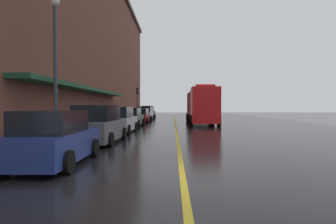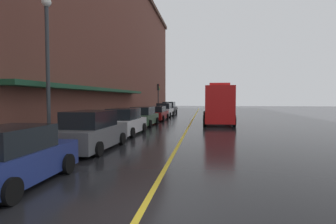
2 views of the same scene
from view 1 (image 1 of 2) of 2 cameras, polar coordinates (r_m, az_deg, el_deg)
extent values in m
plane|color=black|center=(32.43, 1.42, -2.06)|extent=(112.00, 112.00, 0.00)
cube|color=gray|center=(32.97, -9.42, -1.89)|extent=(2.40, 70.00, 0.15)
cube|color=gold|center=(32.43, 1.42, -2.05)|extent=(0.16, 70.00, 0.01)
cube|color=brown|center=(34.55, -20.73, 13.27)|extent=(10.58, 64.00, 18.22)
cube|color=#19472D|center=(24.33, -14.80, 4.16)|extent=(1.20, 22.40, 0.24)
cube|color=navy|center=(9.70, -21.26, -6.09)|extent=(1.74, 4.26, 0.82)
cube|color=black|center=(9.44, -21.77, -1.77)|extent=(1.56, 2.35, 0.67)
cylinder|color=black|center=(11.28, -22.86, -6.46)|extent=(0.22, 0.64, 0.64)
cylinder|color=black|center=(10.71, -14.21, -6.81)|extent=(0.22, 0.64, 0.64)
cylinder|color=black|center=(8.95, -29.71, -8.48)|extent=(0.22, 0.64, 0.64)
cylinder|color=black|center=(8.22, -19.02, -9.25)|extent=(0.22, 0.64, 0.64)
cube|color=#595B60|center=(14.86, -13.36, -3.38)|extent=(2.01, 4.84, 0.92)
cube|color=black|center=(14.59, -13.63, -0.18)|extent=(1.76, 2.68, 0.75)
cylinder|color=black|center=(16.57, -15.07, -4.02)|extent=(0.24, 0.65, 0.64)
cylinder|color=black|center=(16.10, -8.65, -4.14)|extent=(0.24, 0.65, 0.64)
cylinder|color=black|center=(13.79, -18.86, -5.07)|extent=(0.24, 0.65, 0.64)
cylinder|color=black|center=(13.22, -11.20, -5.30)|extent=(0.24, 0.65, 0.64)
cube|color=silver|center=(20.16, -9.55, -2.26)|extent=(1.96, 4.65, 0.87)
cube|color=black|center=(19.91, -9.70, -0.04)|extent=(1.71, 2.58, 0.71)
cylinder|color=black|center=(21.77, -11.10, -2.79)|extent=(0.24, 0.65, 0.64)
cylinder|color=black|center=(21.40, -6.33, -2.84)|extent=(0.24, 0.65, 0.64)
cylinder|color=black|center=(19.03, -13.17, -3.35)|extent=(0.24, 0.65, 0.64)
cylinder|color=black|center=(18.61, -7.74, -3.43)|extent=(0.24, 0.65, 0.64)
cube|color=#2D5133|center=(26.18, -7.33, -1.54)|extent=(1.97, 4.51, 0.82)
cube|color=black|center=(25.94, -7.43, 0.08)|extent=(1.71, 2.51, 0.67)
cylinder|color=black|center=(27.72, -8.67, -1.95)|extent=(0.24, 0.65, 0.64)
cylinder|color=black|center=(27.41, -4.93, -1.97)|extent=(0.24, 0.65, 0.64)
cylinder|color=black|center=(25.03, -9.96, -2.28)|extent=(0.24, 0.65, 0.64)
cylinder|color=black|center=(24.68, -5.83, -2.31)|extent=(0.24, 0.65, 0.64)
cube|color=maroon|center=(32.06, -5.48, -1.11)|extent=(1.92, 4.86, 0.76)
cube|color=black|center=(31.80, -5.54, 0.12)|extent=(1.69, 2.69, 0.62)
cylinder|color=black|center=(33.68, -6.70, -1.40)|extent=(0.23, 0.64, 0.64)
cylinder|color=black|center=(33.45, -3.57, -1.42)|extent=(0.23, 0.64, 0.64)
cylinder|color=black|center=(30.73, -7.56, -1.65)|extent=(0.23, 0.64, 0.64)
cylinder|color=black|center=(30.48, -4.13, -1.66)|extent=(0.23, 0.64, 0.64)
cube|color=silver|center=(37.96, -4.54, -0.67)|extent=(1.95, 4.22, 0.88)
cube|color=black|center=(37.74, -4.58, 0.53)|extent=(1.72, 2.34, 0.72)
cylinder|color=black|center=(39.37, -5.66, -1.04)|extent=(0.24, 0.65, 0.64)
cylinder|color=black|center=(39.15, -2.95, -1.05)|extent=(0.24, 0.65, 0.64)
cylinder|color=black|center=(36.82, -6.23, -1.19)|extent=(0.24, 0.65, 0.64)
cylinder|color=black|center=(36.58, -3.33, -1.20)|extent=(0.24, 0.65, 0.64)
cube|color=black|center=(43.33, -3.93, -0.41)|extent=(1.92, 4.46, 0.94)
cube|color=black|center=(43.10, -3.97, 0.71)|extent=(1.68, 2.47, 0.77)
cylinder|color=black|center=(44.81, -4.87, -0.78)|extent=(0.24, 0.65, 0.64)
cylinder|color=black|center=(44.60, -2.58, -0.79)|extent=(0.24, 0.65, 0.64)
cylinder|color=black|center=(42.10, -5.37, -0.90)|extent=(0.24, 0.65, 0.64)
cylinder|color=black|center=(41.88, -2.93, -0.91)|extent=(0.24, 0.65, 0.64)
cube|color=red|center=(26.00, 7.25, 1.32)|extent=(2.44, 2.58, 3.18)
cube|color=red|center=(30.76, 6.29, 1.05)|extent=(2.44, 6.26, 2.93)
cube|color=red|center=(26.06, 7.26, 5.08)|extent=(1.71, 0.60, 0.24)
cylinder|color=black|center=(26.28, 9.90, -1.72)|extent=(0.30, 1.00, 1.00)
cylinder|color=black|center=(26.02, 4.52, -1.74)|extent=(0.30, 1.00, 1.00)
cylinder|color=black|center=(30.15, 8.75, -1.36)|extent=(0.30, 1.00, 1.00)
cylinder|color=black|center=(29.92, 4.06, -1.37)|extent=(0.30, 1.00, 1.00)
cylinder|color=black|center=(32.65, 8.16, -1.17)|extent=(0.30, 1.00, 1.00)
cylinder|color=black|center=(32.44, 3.83, -1.18)|extent=(0.30, 1.00, 1.00)
cylinder|color=#4C4C51|center=(29.53, -8.97, -1.07)|extent=(0.07, 0.07, 1.05)
cube|color=black|center=(29.51, -8.97, 0.22)|extent=(0.14, 0.18, 0.28)
cylinder|color=#4C4C51|center=(38.54, -6.62, -0.56)|extent=(0.07, 0.07, 1.05)
cube|color=black|center=(38.53, -6.62, 0.43)|extent=(0.14, 0.18, 0.28)
cylinder|color=#4C4C51|center=(30.27, -8.72, -1.02)|extent=(0.07, 0.07, 1.05)
cube|color=black|center=(30.25, -8.73, 0.24)|extent=(0.14, 0.18, 0.28)
cylinder|color=#4C4C51|center=(10.71, -27.59, -4.99)|extent=(0.07, 0.07, 1.05)
cube|color=black|center=(10.66, -27.63, -1.43)|extent=(0.14, 0.18, 0.28)
cylinder|color=#33383D|center=(15.28, -21.11, 7.09)|extent=(0.18, 0.18, 6.50)
sphere|color=white|center=(16.02, -21.20, 19.52)|extent=(0.44, 0.44, 0.44)
cylinder|color=#232326|center=(41.45, -6.02, 1.18)|extent=(0.14, 0.14, 3.40)
cube|color=black|center=(41.50, -6.02, 4.15)|extent=(0.28, 0.36, 0.90)
sphere|color=red|center=(41.50, -5.80, 4.57)|extent=(0.16, 0.16, 0.16)
sphere|color=gold|center=(41.49, -5.80, 4.15)|extent=(0.16, 0.16, 0.16)
sphere|color=green|center=(41.47, -5.80, 3.74)|extent=(0.16, 0.16, 0.16)
camera|label=2|loc=(2.59, 40.46, 15.39)|focal=29.56mm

